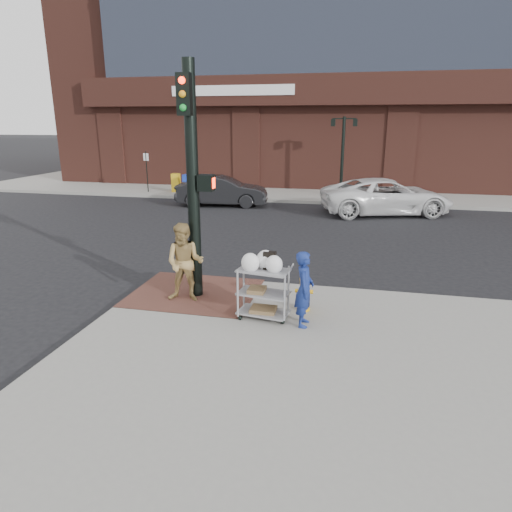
% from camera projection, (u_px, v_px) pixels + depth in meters
% --- Properties ---
extents(ground, '(220.00, 220.00, 0.00)m').
position_uv_depth(ground, '(207.00, 317.00, 9.58)').
color(ground, black).
rests_on(ground, ground).
extents(sidewalk_far, '(65.00, 36.00, 0.15)m').
position_uv_depth(sidewalk_far, '(481.00, 171.00, 36.82)').
color(sidewalk_far, gray).
rests_on(sidewalk_far, ground).
extents(brick_curb_ramp, '(2.80, 2.40, 0.01)m').
position_uv_depth(brick_curb_ramp, '(195.00, 292.00, 10.50)').
color(brick_curb_ramp, '#543227').
rests_on(brick_curb_ramp, sidewalk_near).
extents(lamp_post, '(1.32, 0.22, 4.00)m').
position_uv_depth(lamp_post, '(343.00, 148.00, 23.36)').
color(lamp_post, black).
rests_on(lamp_post, sidewalk_far).
extents(parking_sign, '(0.05, 0.05, 2.20)m').
position_uv_depth(parking_sign, '(147.00, 172.00, 25.04)').
color(parking_sign, black).
rests_on(parking_sign, sidewalk_far).
extents(traffic_signal_pole, '(0.61, 0.51, 5.00)m').
position_uv_depth(traffic_signal_pole, '(193.00, 176.00, 9.60)').
color(traffic_signal_pole, black).
rests_on(traffic_signal_pole, sidewalk_near).
extents(woman_blue, '(0.37, 0.55, 1.48)m').
position_uv_depth(woman_blue, '(304.00, 289.00, 8.65)').
color(woman_blue, navy).
rests_on(woman_blue, sidewalk_near).
extents(pedestrian_tan, '(0.90, 0.73, 1.73)m').
position_uv_depth(pedestrian_tan, '(185.00, 263.00, 9.83)').
color(pedestrian_tan, '#A0834B').
rests_on(pedestrian_tan, sidewalk_near).
extents(sedan_dark, '(4.50, 2.09, 1.43)m').
position_uv_depth(sedan_dark, '(222.00, 191.00, 21.88)').
color(sedan_dark, black).
rests_on(sedan_dark, ground).
extents(minivan_white, '(6.10, 4.07, 1.56)m').
position_uv_depth(minivan_white, '(386.00, 196.00, 19.89)').
color(minivan_white, white).
rests_on(minivan_white, ground).
extents(utility_cart, '(1.06, 0.70, 1.38)m').
position_uv_depth(utility_cart, '(263.00, 289.00, 9.00)').
color(utility_cart, gray).
rests_on(utility_cart, sidewalk_near).
extents(fire_hydrant, '(0.37, 0.26, 0.79)m').
position_uv_depth(fire_hydrant, '(304.00, 292.00, 9.44)').
color(fire_hydrant, gold).
rests_on(fire_hydrant, sidewalk_near).
extents(newsbox_yellow, '(0.43, 0.39, 1.00)m').
position_uv_depth(newsbox_yellow, '(176.00, 183.00, 25.26)').
color(newsbox_yellow, yellow).
rests_on(newsbox_yellow, sidewalk_far).
extents(newsbox_blue, '(0.45, 0.41, 1.05)m').
position_uv_depth(newsbox_blue, '(188.00, 184.00, 24.42)').
color(newsbox_blue, '#1C3BBB').
rests_on(newsbox_blue, sidewalk_far).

